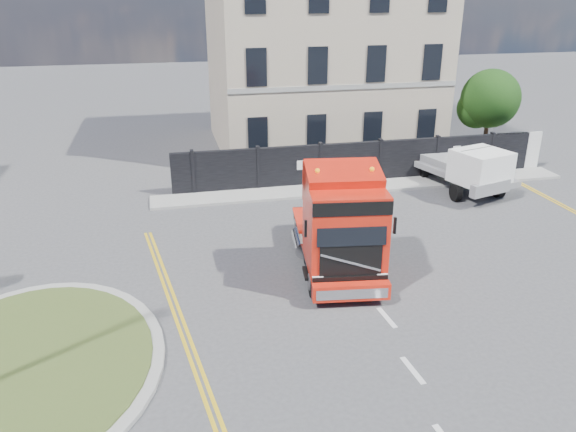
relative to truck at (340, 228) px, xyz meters
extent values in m
plane|color=#424244|center=(-2.12, -0.07, -1.66)|extent=(120.00, 120.00, 0.00)
cylinder|color=gray|center=(-9.12, -3.07, -1.60)|extent=(6.80, 6.80, 0.12)
cylinder|color=#37471C|center=(-9.12, -3.07, -1.52)|extent=(6.20, 6.20, 0.05)
cube|color=black|center=(3.88, 8.93, -0.66)|extent=(18.00, 0.25, 2.00)
cube|color=silver|center=(12.38, 8.93, -0.66)|extent=(2.60, 0.12, 2.00)
cube|color=#B3A18E|center=(3.88, 16.43, 3.84)|extent=(12.00, 10.00, 11.00)
cylinder|color=#382619|center=(12.38, 11.93, -0.46)|extent=(0.24, 0.24, 2.40)
sphere|color=black|center=(12.38, 11.93, 1.54)|extent=(3.20, 3.20, 3.20)
sphere|color=black|center=(11.88, 12.33, 0.94)|extent=(2.20, 2.20, 2.20)
cube|color=gray|center=(3.88, 8.03, -1.60)|extent=(20.00, 1.60, 0.12)
cube|color=black|center=(0.14, 1.03, -0.96)|extent=(3.04, 6.08, 0.42)
cube|color=red|center=(-0.08, -0.58, 0.33)|extent=(2.62, 2.70, 2.59)
cube|color=red|center=(0.05, 0.38, 1.40)|extent=(2.41, 1.14, 1.30)
cube|color=black|center=(-0.24, -1.75, 0.70)|extent=(2.02, 0.33, 0.97)
cube|color=red|center=(-0.28, -2.05, -1.15)|extent=(2.34, 0.63, 0.51)
cylinder|color=black|center=(-1.17, -1.18, -1.18)|extent=(0.42, 0.99, 0.96)
cylinder|color=gray|center=(-1.17, -1.18, -1.18)|extent=(0.40, 0.57, 0.53)
cylinder|color=black|center=(0.81, -1.45, -1.18)|extent=(0.42, 0.99, 0.96)
cylinder|color=gray|center=(0.81, -1.45, -1.18)|extent=(0.40, 0.57, 0.53)
cylinder|color=black|center=(-0.72, 2.08, -1.18)|extent=(0.42, 0.99, 0.96)
cylinder|color=gray|center=(-0.72, 2.08, -1.18)|extent=(0.40, 0.57, 0.53)
cylinder|color=black|center=(1.26, 1.81, -1.18)|extent=(0.42, 0.99, 0.96)
cylinder|color=gray|center=(1.26, 1.81, -1.18)|extent=(0.40, 0.57, 0.53)
cylinder|color=black|center=(-0.57, 3.18, -1.18)|extent=(0.42, 0.99, 0.96)
cylinder|color=gray|center=(-0.57, 3.18, -1.18)|extent=(0.40, 0.57, 0.53)
cylinder|color=black|center=(1.41, 2.91, -1.18)|extent=(0.42, 0.99, 0.96)
cylinder|color=gray|center=(1.41, 2.91, -1.18)|extent=(0.40, 0.57, 0.53)
cube|color=gray|center=(8.24, 7.16, -0.88)|extent=(3.51, 5.70, 0.28)
cube|color=white|center=(8.24, 5.50, -0.16)|extent=(2.58, 2.50, 1.44)
cylinder|color=black|center=(7.18, 5.50, -1.27)|extent=(0.28, 0.78, 0.78)
cylinder|color=black|center=(9.29, 5.50, -1.27)|extent=(0.28, 0.78, 0.78)
cylinder|color=black|center=(7.18, 8.82, -1.27)|extent=(0.28, 0.78, 0.78)
cylinder|color=black|center=(9.29, 8.82, -1.27)|extent=(0.28, 0.78, 0.78)
camera|label=1|loc=(-5.30, -15.74, 7.13)|focal=35.00mm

